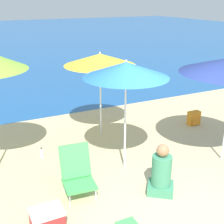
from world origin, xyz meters
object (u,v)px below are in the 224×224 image
Objects in this scene: backpack_orange at (194,118)px; beach_chair_green at (77,172)px; water_bottle at (42,154)px; person_seated_near at (161,173)px; cooler_box at (47,218)px; beach_umbrella_yellow at (100,60)px; beach_umbrella_blue at (126,70)px.

beach_chair_green is at bearing -158.22° from backpack_orange.
person_seated_near is at bearing -54.70° from water_bottle.
person_seated_near is at bearing -0.84° from cooler_box.
beach_chair_green is at bearing -123.65° from beach_umbrella_yellow.
beach_umbrella_yellow is 5.53× the size of backpack_orange.
beach_umbrella_yellow is at bearing 35.16° from person_seated_near.
beach_umbrella_yellow is 2.99m from backpack_orange.
cooler_box is at bearing 126.10° from person_seated_near.
person_seated_near is 1.98m from cooler_box.
beach_umbrella_blue is 9.77× the size of water_bottle.
person_seated_near is at bearing -20.57° from beach_chair_green.
cooler_box is (-1.97, 0.03, -0.23)m from person_seated_near.
beach_umbrella_yellow reaches higher than cooler_box.
person_seated_near is 2.63m from water_bottle.
beach_umbrella_blue reaches higher than backpack_orange.
beach_chair_green is 3.81× the size of water_bottle.
person_seated_near is at bearing -80.66° from beach_umbrella_blue.
beach_umbrella_blue is 1.95m from beach_chair_green.
water_bottle is (-0.24, 1.51, -0.32)m from beach_chair_green.
beach_umbrella_blue reaches higher than water_bottle.
person_seated_near is (1.27, -0.63, -0.03)m from beach_chair_green.
backpack_orange is at bearing -12.67° from person_seated_near.
beach_umbrella_yellow is at bearing 52.13° from cooler_box.
backpack_orange is at bearing 25.25° from cooler_box.
beach_chair_green is 1.76× the size of cooler_box.
person_seated_near is 4.15× the size of water_bottle.
beach_umbrella_yellow is 3.04m from person_seated_near.
beach_umbrella_blue is 2.57× the size of beach_chair_green.
beach_umbrella_blue is 4.52× the size of cooler_box.
beach_umbrella_yellow is 3.74m from cooler_box.
beach_chair_green reaches higher than cooler_box.
beach_chair_green is 0.96m from cooler_box.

